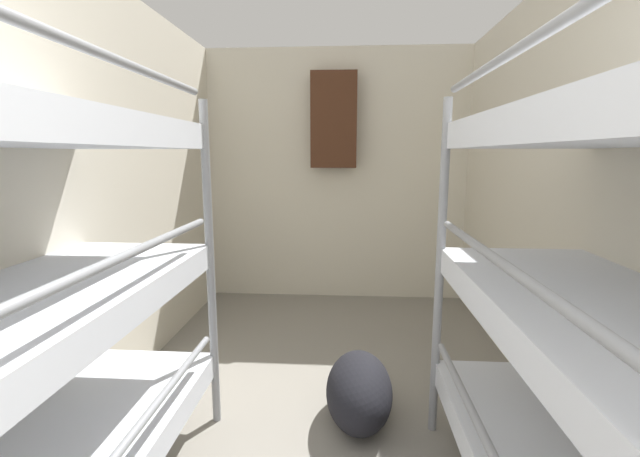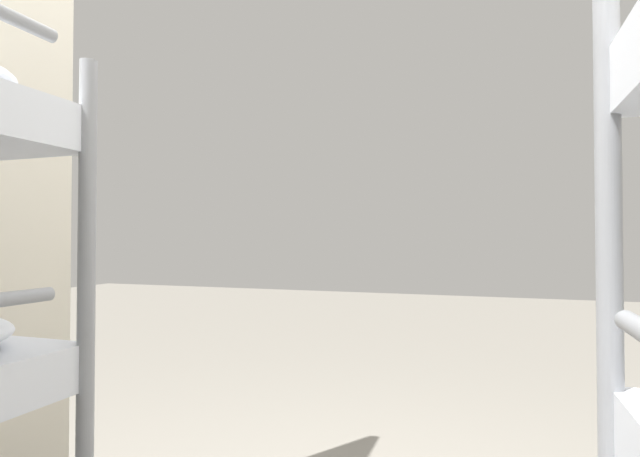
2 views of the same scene
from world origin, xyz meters
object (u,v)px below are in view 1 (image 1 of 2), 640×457
at_px(bunk_stack_right_near, 634,339).
at_px(duffel_bag, 359,390).
at_px(bunk_stack_left_near, 4,322).
at_px(hanging_coat, 334,120).

bearing_deg(bunk_stack_right_near, duffel_bag, 126.48).
height_order(bunk_stack_left_near, hanging_coat, hanging_coat).
bearing_deg(duffel_bag, bunk_stack_right_near, -53.52).
relative_size(bunk_stack_left_near, duffel_bag, 2.80).
bearing_deg(hanging_coat, duffel_bag, -83.72).
height_order(bunk_stack_right_near, duffel_bag, bunk_stack_right_near).
relative_size(bunk_stack_left_near, bunk_stack_right_near, 1.00).
xyz_separation_m(bunk_stack_right_near, hanging_coat, (-0.96, 3.01, 0.84)).
relative_size(duffel_bag, hanging_coat, 0.71).
bearing_deg(bunk_stack_left_near, bunk_stack_right_near, 0.00).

